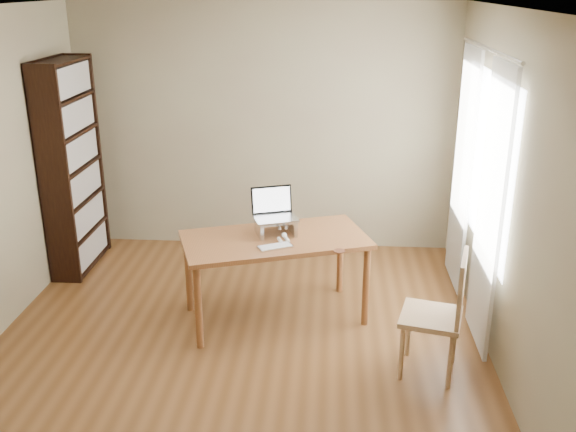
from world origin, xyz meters
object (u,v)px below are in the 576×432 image
(cat, at_px, (279,226))
(desk, at_px, (275,247))
(bookshelf, at_px, (72,167))
(laptop, at_px, (276,210))
(chair, at_px, (442,309))
(keyboard, at_px, (275,247))

(cat, bearing_deg, desk, -123.92)
(bookshelf, bearing_deg, laptop, -21.64)
(desk, distance_m, chair, 1.50)
(bookshelf, height_order, keyboard, bookshelf)
(laptop, xyz_separation_m, chair, (1.29, -0.89, -0.42))
(laptop, height_order, chair, laptop)
(bookshelf, distance_m, desk, 2.34)
(keyboard, xyz_separation_m, chair, (1.27, -0.53, -0.23))
(chair, bearing_deg, laptop, 159.59)
(laptop, bearing_deg, desk, -109.16)
(desk, relative_size, cat, 3.58)
(desk, height_order, cat, cat)
(laptop, relative_size, keyboard, 1.37)
(bookshelf, height_order, chair, bookshelf)
(desk, distance_m, keyboard, 0.24)
(keyboard, height_order, chair, chair)
(cat, bearing_deg, bookshelf, 138.09)
(desk, relative_size, chair, 1.75)
(bookshelf, height_order, cat, bookshelf)
(bookshelf, bearing_deg, cat, -22.12)
(laptop, bearing_deg, cat, -67.95)
(desk, distance_m, laptop, 0.32)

